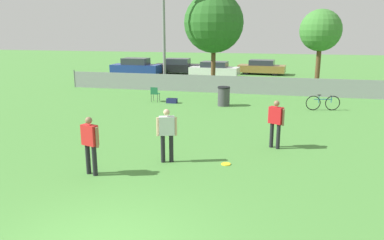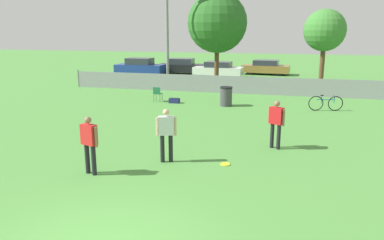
# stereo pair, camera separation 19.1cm
# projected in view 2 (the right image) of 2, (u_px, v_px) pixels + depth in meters

# --- Properties ---
(fence_backline) EXTENTS (22.55, 0.07, 1.21)m
(fence_backline) POSITION_uv_depth(u_px,v_px,m) (238.00, 85.00, 23.50)
(fence_backline) COLOR gray
(fence_backline) RESTS_ON ground_plane
(light_pole) EXTENTS (0.90, 0.36, 8.16)m
(light_pole) POSITION_uv_depth(u_px,v_px,m) (167.00, 16.00, 24.74)
(light_pole) COLOR gray
(light_pole) RESTS_ON ground_plane
(tree_near_pole) EXTENTS (4.17, 4.17, 6.49)m
(tree_near_pole) POSITION_uv_depth(u_px,v_px,m) (217.00, 23.00, 26.07)
(tree_near_pole) COLOR brown
(tree_near_pole) RESTS_ON ground_plane
(tree_far_right) EXTENTS (2.81, 2.81, 5.30)m
(tree_far_right) POSITION_uv_depth(u_px,v_px,m) (325.00, 31.00, 25.11)
(tree_far_right) COLOR brown
(tree_far_right) RESTS_ON ground_plane
(player_thrower_red) EXTENTS (0.56, 0.41, 1.64)m
(player_thrower_red) POSITION_uv_depth(u_px,v_px,m) (276.00, 121.00, 12.48)
(player_thrower_red) COLOR black
(player_thrower_red) RESTS_ON ground_plane
(player_defender_red) EXTENTS (0.59, 0.35, 1.64)m
(player_defender_red) POSITION_uv_depth(u_px,v_px,m) (89.00, 141.00, 10.23)
(player_defender_red) COLOR black
(player_defender_red) RESTS_ON ground_plane
(player_receiver_white) EXTENTS (0.59, 0.36, 1.64)m
(player_receiver_white) POSITION_uv_depth(u_px,v_px,m) (166.00, 131.00, 11.18)
(player_receiver_white) COLOR black
(player_receiver_white) RESTS_ON ground_plane
(frisbee_disc) EXTENTS (0.29, 0.29, 0.03)m
(frisbee_disc) POSITION_uv_depth(u_px,v_px,m) (225.00, 164.00, 11.16)
(frisbee_disc) COLOR yellow
(frisbee_disc) RESTS_ON ground_plane
(folding_chair_sideline) EXTENTS (0.41, 0.42, 0.83)m
(folding_chair_sideline) POSITION_uv_depth(u_px,v_px,m) (157.00, 93.00, 20.84)
(folding_chair_sideline) COLOR #333338
(folding_chair_sideline) RESTS_ON ground_plane
(bicycle_sideline) EXTENTS (1.67, 0.51, 0.79)m
(bicycle_sideline) POSITION_uv_depth(u_px,v_px,m) (326.00, 103.00, 18.52)
(bicycle_sideline) COLOR black
(bicycle_sideline) RESTS_ON ground_plane
(trash_bin) EXTENTS (0.66, 0.66, 1.02)m
(trash_bin) POSITION_uv_depth(u_px,v_px,m) (226.00, 96.00, 19.68)
(trash_bin) COLOR #3F3F44
(trash_bin) RESTS_ON ground_plane
(gear_bag_sideline) EXTENTS (0.57, 0.31, 0.28)m
(gear_bag_sideline) POSITION_uv_depth(u_px,v_px,m) (174.00, 101.00, 20.56)
(gear_bag_sideline) COLOR navy
(gear_bag_sideline) RESTS_ON ground_plane
(parked_car_blue) EXTENTS (4.26, 1.77, 1.52)m
(parked_car_blue) POSITION_uv_depth(u_px,v_px,m) (140.00, 67.00, 32.99)
(parked_car_blue) COLOR black
(parked_car_blue) RESTS_ON ground_plane
(parked_car_dark) EXTENTS (4.25, 1.88, 1.41)m
(parked_car_dark) POSITION_uv_depth(u_px,v_px,m) (181.00, 66.00, 34.00)
(parked_car_dark) COLOR black
(parked_car_dark) RESTS_ON ground_plane
(parked_car_white) EXTENTS (4.20, 1.91, 1.30)m
(parked_car_white) POSITION_uv_depth(u_px,v_px,m) (218.00, 69.00, 31.83)
(parked_car_white) COLOR black
(parked_car_white) RESTS_ON ground_plane
(parked_car_tan) EXTENTS (4.26, 2.06, 1.30)m
(parked_car_tan) POSITION_uv_depth(u_px,v_px,m) (266.00, 67.00, 33.58)
(parked_car_tan) COLOR black
(parked_car_tan) RESTS_ON ground_plane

